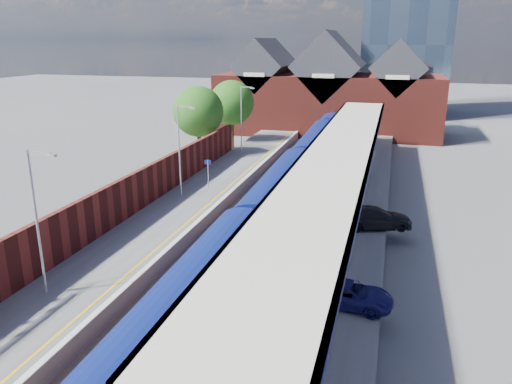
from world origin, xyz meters
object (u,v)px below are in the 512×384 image
(lamp_post_b, at_px, (38,214))
(parked_car_blue, at_px, (348,294))
(train, at_px, (302,165))
(platform_sign, at_px, (208,170))
(lamp_post_d, at_px, (243,115))
(parked_car_dark, at_px, (375,218))
(lamp_post_c, at_px, (181,145))

(lamp_post_b, height_order, parked_car_blue, lamp_post_b)
(train, bearing_deg, parked_car_blue, -74.18)
(train, bearing_deg, platform_sign, -137.59)
(lamp_post_d, distance_m, platform_sign, 14.25)
(train, height_order, lamp_post_b, lamp_post_b)
(train, height_order, parked_car_blue, train)
(lamp_post_b, bearing_deg, parked_car_dark, 41.68)
(parked_car_dark, bearing_deg, lamp_post_b, 113.72)
(lamp_post_d, relative_size, parked_car_dark, 1.48)
(lamp_post_b, relative_size, lamp_post_c, 1.00)
(lamp_post_b, bearing_deg, parked_car_blue, 10.85)
(train, xyz_separation_m, parked_car_dark, (6.73, -10.95, -0.43))
(lamp_post_c, xyz_separation_m, lamp_post_d, (0.00, 16.00, 0.00))
(lamp_post_d, relative_size, parked_car_blue, 1.72)
(lamp_post_b, distance_m, lamp_post_d, 32.00)
(lamp_post_c, distance_m, parked_car_blue, 19.55)
(platform_sign, height_order, parked_car_blue, platform_sign)
(lamp_post_c, bearing_deg, lamp_post_d, 90.00)
(lamp_post_d, xyz_separation_m, parked_car_dark, (14.58, -19.02, -3.30))
(lamp_post_d, bearing_deg, lamp_post_b, -90.00)
(train, relative_size, lamp_post_c, 9.42)
(lamp_post_c, xyz_separation_m, platform_sign, (1.36, 2.00, -2.30))
(parked_car_blue, bearing_deg, lamp_post_c, 51.39)
(parked_car_dark, bearing_deg, lamp_post_d, 19.52)
(platform_sign, distance_m, parked_car_blue, 19.83)
(lamp_post_d, bearing_deg, parked_car_blue, -64.68)
(lamp_post_b, distance_m, lamp_post_c, 16.00)
(parked_car_dark, relative_size, parked_car_blue, 1.17)
(platform_sign, xyz_separation_m, parked_car_blue, (12.52, -15.34, -1.13))
(train, xyz_separation_m, parked_car_blue, (6.03, -21.27, -0.56))
(lamp_post_c, relative_size, lamp_post_d, 1.00)
(train, distance_m, lamp_post_c, 11.53)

